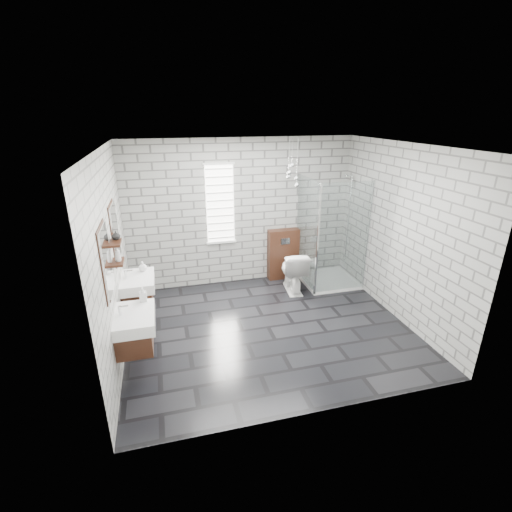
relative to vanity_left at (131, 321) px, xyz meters
name	(u,v)px	position (x,y,z in m)	size (l,w,h in m)	color
floor	(268,328)	(1.91, 0.59, -0.77)	(4.20, 3.60, 0.02)	black
ceiling	(271,145)	(1.91, 0.59, 1.95)	(4.20, 3.60, 0.02)	white
wall_back	(241,213)	(1.91, 2.40, 0.59)	(4.20, 0.02, 2.70)	#A6A7A1
wall_front	(322,306)	(1.91, -1.22, 0.59)	(4.20, 0.02, 2.70)	#A6A7A1
wall_left	(111,259)	(-0.20, 0.59, 0.59)	(0.02, 3.60, 2.70)	#A6A7A1
wall_right	(400,233)	(4.02, 0.59, 0.59)	(0.02, 3.60, 2.70)	#A6A7A1
vanity_left	(131,321)	(0.00, 0.00, 0.00)	(0.47, 0.70, 1.57)	#3E2013
vanity_right	(135,283)	(0.00, 1.08, 0.00)	(0.47, 0.70, 1.57)	#3E2013
shelf_lower	(118,262)	(-0.12, 0.54, 0.56)	(0.14, 0.30, 0.03)	#3E2013
shelf_upper	(115,243)	(-0.12, 0.54, 0.82)	(0.14, 0.30, 0.03)	#3E2013
window	(220,204)	(1.51, 2.37, 0.79)	(0.56, 0.05, 1.48)	white
cistern_panel	(283,254)	(2.71, 2.29, -0.26)	(0.60, 0.20, 1.00)	#3E2013
flush_plate	(285,241)	(2.71, 2.18, 0.04)	(0.18, 0.01, 0.12)	silver
shower_enclosure	(327,260)	(3.41, 1.77, -0.25)	(1.00, 1.00, 2.03)	white
pendant_cluster	(292,175)	(2.73, 1.97, 1.33)	(0.26, 0.22, 0.83)	silver
toilet	(293,271)	(2.71, 1.72, -0.37)	(0.43, 0.76, 0.77)	white
soap_bottle_a	(143,294)	(0.15, 0.30, 0.19)	(0.09, 0.09, 0.20)	#B2B2B2
soap_bottle_b	(143,266)	(0.12, 1.29, 0.17)	(0.12, 0.12, 0.15)	#B2B2B2
soap_bottle_c	(118,254)	(-0.11, 0.53, 0.68)	(0.07, 0.08, 0.19)	#B2B2B2
vase	(116,235)	(-0.11, 0.62, 0.90)	(0.11, 0.11, 0.11)	#B2B2B2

